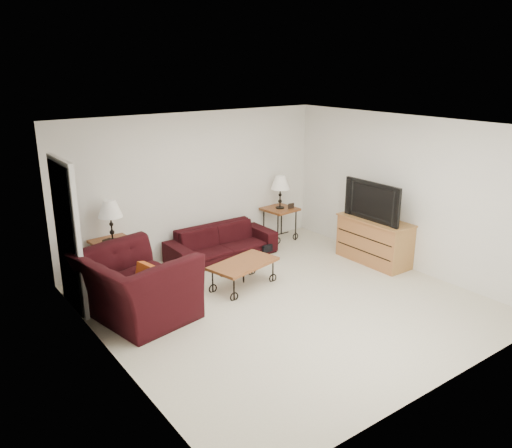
{
  "coord_description": "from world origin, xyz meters",
  "views": [
    {
      "loc": [
        -4.23,
        -5.11,
        3.27
      ],
      "look_at": [
        0.0,
        0.7,
        1.0
      ],
      "focal_mm": 35.84,
      "sensor_mm": 36.0,
      "label": 1
    }
  ],
  "objects": [
    {
      "name": "armchair",
      "position": [
        -1.88,
        0.82,
        0.46
      ],
      "size": [
        1.48,
        1.62,
        0.92
      ],
      "primitive_type": "imported",
      "rotation": [
        0.0,
        0.0,
        1.76
      ],
      "color": "black",
      "rests_on": "ground"
    },
    {
      "name": "photo_frame_right",
      "position": [
        1.81,
        2.05,
        0.68
      ],
      "size": [
        0.13,
        0.03,
        0.1
      ],
      "primitive_type": "cube",
      "rotation": [
        0.0,
        0.0,
        -0.11
      ],
      "color": "black",
      "rests_on": "side_table_right"
    },
    {
      "name": "ceiling",
      "position": [
        0.0,
        0.0,
        2.5
      ],
      "size": [
        5.0,
        5.0,
        0.0
      ],
      "primitive_type": "plane",
      "color": "white",
      "rests_on": "wall_back"
    },
    {
      "name": "lamp_left",
      "position": [
        -1.65,
        2.2,
        0.97
      ],
      "size": [
        0.4,
        0.4,
        0.65
      ],
      "primitive_type": null,
      "rotation": [
        0.0,
        0.0,
        0.08
      ],
      "color": "black",
      "rests_on": "side_table_left"
    },
    {
      "name": "sofa",
      "position": [
        0.22,
        2.02,
        0.28
      ],
      "size": [
        1.93,
        0.75,
        0.56
      ],
      "primitive_type": "imported",
      "color": "black",
      "rests_on": "ground"
    },
    {
      "name": "backpack",
      "position": [
        0.89,
        1.69,
        0.19
      ],
      "size": [
        0.33,
        0.27,
        0.39
      ],
      "primitive_type": "ellipsoid",
      "rotation": [
        0.0,
        0.0,
        -0.14
      ],
      "color": "black",
      "rests_on": "ground"
    },
    {
      "name": "doorway",
      "position": [
        -2.47,
        1.65,
        1.02
      ],
      "size": [
        0.08,
        0.94,
        2.04
      ],
      "primitive_type": "cube",
      "color": "black",
      "rests_on": "ground"
    },
    {
      "name": "wall_back",
      "position": [
        0.0,
        2.5,
        1.25
      ],
      "size": [
        5.0,
        0.02,
        2.5
      ],
      "primitive_type": "cube",
      "color": "white",
      "rests_on": "ground"
    },
    {
      "name": "photo_frame_left",
      "position": [
        -1.8,
        2.05,
        0.7
      ],
      "size": [
        0.13,
        0.05,
        0.11
      ],
      "primitive_type": "cube",
      "rotation": [
        0.0,
        0.0,
        0.25
      ],
      "color": "black",
      "rests_on": "side_table_left"
    },
    {
      "name": "tv_stand",
      "position": [
        2.23,
        0.34,
        0.38
      ],
      "size": [
        0.53,
        1.27,
        0.76
      ],
      "primitive_type": "cube",
      "color": "#AD8940",
      "rests_on": "ground"
    },
    {
      "name": "ground",
      "position": [
        0.0,
        0.0,
        0.0
      ],
      "size": [
        5.0,
        5.0,
        0.0
      ],
      "primitive_type": "plane",
      "color": "beige",
      "rests_on": "ground"
    },
    {
      "name": "wall_right",
      "position": [
        2.5,
        0.0,
        1.25
      ],
      "size": [
        0.02,
        5.0,
        2.5
      ],
      "primitive_type": "cube",
      "color": "white",
      "rests_on": "ground"
    },
    {
      "name": "television",
      "position": [
        2.21,
        0.34,
        1.09
      ],
      "size": [
        0.15,
        1.14,
        0.66
      ],
      "primitive_type": "imported",
      "rotation": [
        0.0,
        0.0,
        -1.57
      ],
      "color": "black",
      "rests_on": "tv_stand"
    },
    {
      "name": "wall_front",
      "position": [
        0.0,
        -2.5,
        1.25
      ],
      "size": [
        5.0,
        0.02,
        2.5
      ],
      "primitive_type": "cube",
      "color": "white",
      "rests_on": "ground"
    },
    {
      "name": "side_table_right",
      "position": [
        1.66,
        2.2,
        0.31
      ],
      "size": [
        0.63,
        0.63,
        0.63
      ],
      "primitive_type": "cube",
      "rotation": [
        0.0,
        0.0,
        0.1
      ],
      "color": "#995027",
      "rests_on": "ground"
    },
    {
      "name": "coffee_table",
      "position": [
        -0.16,
        0.8,
        0.2
      ],
      "size": [
        1.16,
        0.8,
        0.4
      ],
      "primitive_type": "cube",
      "rotation": [
        0.0,
        0.0,
        0.23
      ],
      "color": "#995027",
      "rests_on": "ground"
    },
    {
      "name": "wall_left",
      "position": [
        -2.5,
        0.0,
        1.25
      ],
      "size": [
        0.02,
        5.0,
        2.5
      ],
      "primitive_type": "cube",
      "color": "white",
      "rests_on": "ground"
    },
    {
      "name": "lamp_right",
      "position": [
        1.66,
        2.2,
        0.94
      ],
      "size": [
        0.39,
        0.39,
        0.63
      ],
      "primitive_type": null,
      "rotation": [
        0.0,
        0.0,
        0.1
      ],
      "color": "black",
      "rests_on": "side_table_right"
    },
    {
      "name": "throw_pillow",
      "position": [
        -1.73,
        0.77,
        0.52
      ],
      "size": [
        0.19,
        0.43,
        0.42
      ],
      "primitive_type": "cube",
      "rotation": [
        0.0,
        0.0,
        1.76
      ],
      "color": "#B25A16",
      "rests_on": "armchair"
    },
    {
      "name": "side_table_left",
      "position": [
        -1.65,
        2.2,
        0.32
      ],
      "size": [
        0.64,
        0.64,
        0.65
      ],
      "primitive_type": "cube",
      "rotation": [
        0.0,
        0.0,
        0.08
      ],
      "color": "#995027",
      "rests_on": "ground"
    }
  ]
}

